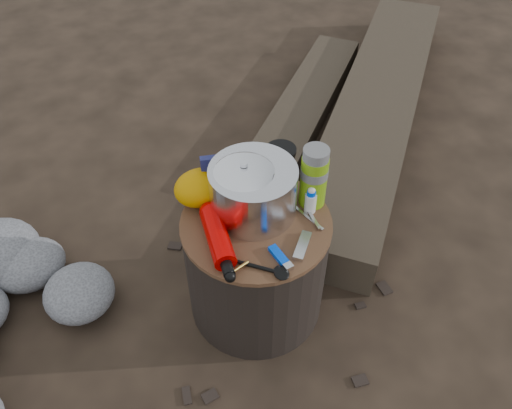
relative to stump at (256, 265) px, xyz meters
name	(u,v)px	position (x,y,z in m)	size (l,w,h in m)	color
ground	(256,302)	(0.00, 0.00, -0.20)	(60.00, 60.00, 0.00)	#2E231A
stump	(256,265)	(0.00, 0.00, 0.00)	(0.44, 0.44, 0.41)	black
rock_ring	(24,357)	(-0.74, 0.04, -0.10)	(0.48, 1.04, 0.21)	slate
log_main	(377,108)	(0.96, 0.72, -0.12)	(0.35, 2.05, 0.17)	#362D22
log_small	(305,105)	(0.68, 0.92, -0.15)	(0.23, 1.24, 0.10)	#362D22
foil_windscreen	(253,191)	(0.01, 0.05, 0.28)	(0.26, 0.26, 0.16)	silver
camping_pot	(244,189)	(-0.01, 0.06, 0.29)	(0.18, 0.18, 0.18)	silver
fuel_bottle	(218,237)	(-0.13, -0.03, 0.24)	(0.06, 0.26, 0.06)	#D00100
thermos	(314,177)	(0.19, 0.01, 0.30)	(0.08, 0.08, 0.20)	#72A812
travel_mug	(280,166)	(0.14, 0.13, 0.27)	(0.09, 0.09, 0.13)	black
stuff_sack	(200,188)	(-0.11, 0.15, 0.26)	(0.16, 0.13, 0.11)	#CA8400
food_pouch	(221,177)	(-0.05, 0.15, 0.28)	(0.11, 0.03, 0.14)	navy
lighter	(279,255)	(0.00, -0.15, 0.21)	(0.02, 0.09, 0.02)	#0144EC
multitool	(302,246)	(0.08, -0.14, 0.21)	(0.03, 0.10, 0.01)	silver
pot_grabber	(308,217)	(0.15, -0.05, 0.21)	(0.03, 0.12, 0.01)	silver
spork	(255,266)	(-0.07, -0.15, 0.21)	(0.03, 0.16, 0.01)	black
squeeze_bottle	(311,201)	(0.16, -0.02, 0.25)	(0.03, 0.03, 0.08)	silver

